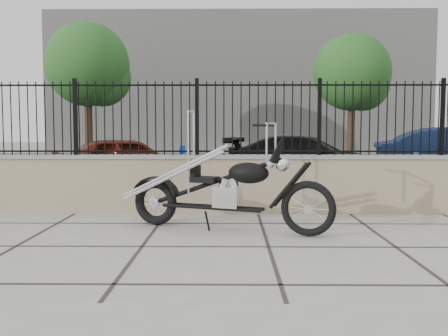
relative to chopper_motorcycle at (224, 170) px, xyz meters
The scene contains 12 objects.
ground_plane 1.42m from the chopper_motorcycle, 61.66° to the right, with size 90.00×90.00×0.00m, color #99968E.
parking_lot 11.54m from the chopper_motorcycle, 87.30° to the left, with size 30.00×30.00×0.00m, color black.
retaining_wall 1.63m from the chopper_motorcycle, 70.03° to the left, with size 14.00×0.36×0.96m, color gray.
iron_fence 1.75m from the chopper_motorcycle, 70.03° to the left, with size 14.00×0.08×1.20m, color black.
background_building 25.69m from the chopper_motorcycle, 88.78° to the left, with size 22.00×6.00×8.00m, color beige.
chopper_motorcycle is the anchor object (origin of this frame).
car_red 6.06m from the chopper_motorcycle, 113.51° to the left, with size 1.42×3.53×1.20m, color #4F160B.
car_black 6.62m from the chopper_motorcycle, 71.97° to the left, with size 1.68×4.13×1.20m, color black.
bollard_a 3.85m from the chopper_motorcycle, 103.71° to the left, with size 0.13×0.13×1.05m, color blue.
bollard_b 5.41m from the chopper_motorcycle, 43.45° to the left, with size 0.11×0.11×0.90m, color blue.
tree_left 17.55m from the chopper_motorcycle, 111.12° to the left, with size 3.68×3.68×6.21m.
tree_right 17.17m from the chopper_motorcycle, 71.41° to the left, with size 3.36×3.36×5.67m.
Camera 1 is at (-0.45, -6.09, 1.41)m, focal length 42.00 mm.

